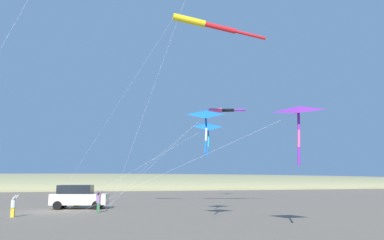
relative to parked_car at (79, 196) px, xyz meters
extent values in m
plane|color=#756654|center=(-2.09, 2.04, -0.95)|extent=(600.00, 600.00, 0.00)
ellipsoid|color=#938E60|center=(52.91, 2.04, -0.95)|extent=(28.00, 240.00, 6.45)
cube|color=beige|center=(-0.02, -0.10, -0.20)|extent=(2.53, 4.55, 0.84)
cube|color=black|center=(0.04, 0.24, 0.56)|extent=(2.03, 2.81, 0.68)
cylinder|color=black|center=(0.66, -1.69, -0.62)|extent=(0.33, 0.69, 0.66)
cylinder|color=black|center=(-1.17, -1.39, -0.62)|extent=(0.33, 0.69, 0.66)
cylinder|color=black|center=(1.14, 1.19, -0.62)|extent=(0.33, 0.69, 0.66)
cylinder|color=black|center=(-0.69, 1.50, -0.62)|extent=(0.33, 0.69, 0.66)
cube|color=orange|center=(2.77, 0.29, -0.77)|extent=(0.60, 0.40, 0.36)
cube|color=white|center=(2.77, 0.29, -0.56)|extent=(0.62, 0.42, 0.06)
cube|color=#3D7F51|center=(-3.77, -1.52, -0.63)|extent=(0.28, 0.19, 0.65)
cylinder|color=#8E6B9E|center=(-3.77, -1.52, -0.03)|extent=(0.37, 0.37, 0.54)
sphere|color=brown|center=(-3.77, -1.52, 0.34)|extent=(0.20, 0.20, 0.20)
cylinder|color=#8E6B9E|center=(-3.86, -1.68, 0.38)|extent=(0.34, 0.17, 0.41)
cylinder|color=#8E6B9E|center=(-3.93, -1.42, 0.38)|extent=(0.34, 0.17, 0.41)
cube|color=gold|center=(-5.82, 3.66, -0.66)|extent=(0.18, 0.25, 0.59)
cylinder|color=silver|center=(-5.82, 3.66, -0.13)|extent=(0.34, 0.34, 0.48)
sphere|color=#A37551|center=(-5.82, 3.66, 0.21)|extent=(0.18, 0.18, 0.18)
cylinder|color=silver|center=(-5.74, 3.51, 0.24)|extent=(0.17, 0.30, 0.37)
cylinder|color=silver|center=(-5.97, 3.59, 0.24)|extent=(0.17, 0.30, 0.37)
cylinder|color=white|center=(-2.68, -5.91, 9.88)|extent=(0.41, 7.22, 21.66)
cylinder|color=yellow|center=(-5.75, -7.61, 13.02)|extent=(0.58, 2.49, 0.89)
cylinder|color=red|center=(-5.81, -10.00, 12.65)|extent=(0.44, 2.47, 0.75)
cylinder|color=red|center=(-5.87, -12.40, 12.27)|extent=(0.30, 2.44, 0.61)
cylinder|color=white|center=(-0.93, -2.08, 6.07)|extent=(9.59, 8.67, 14.04)
pyramid|color=blue|center=(-7.32, -8.55, 4.98)|extent=(1.10, 1.57, 0.64)
cylinder|color=black|center=(-7.27, -8.55, 4.91)|extent=(1.12, 0.19, 0.70)
cylinder|color=blue|center=(-7.28, -8.59, 4.51)|extent=(0.13, 0.18, 0.66)
cylinder|color=#1EB7C6|center=(-7.29, -8.60, 3.86)|extent=(0.17, 0.18, 0.66)
cylinder|color=blue|center=(-7.29, -8.55, 3.20)|extent=(0.17, 0.20, 0.66)
cylinder|color=white|center=(-4.62, -3.85, 1.95)|extent=(5.31, 9.42, 5.81)
pyramid|color=blue|center=(-11.74, -7.16, 5.09)|extent=(1.42, 1.80, 0.64)
cylinder|color=black|center=(-11.69, -7.17, 5.01)|extent=(1.21, 0.40, 0.68)
cylinder|color=blue|center=(-11.71, -7.19, 4.58)|extent=(0.20, 0.19, 0.72)
cylinder|color=white|center=(-11.72, -7.19, 3.87)|extent=(0.19, 0.19, 0.72)
cylinder|color=blue|center=(-11.71, -7.15, 3.16)|extent=(0.18, 0.21, 0.72)
cylinder|color=white|center=(-7.17, -4.23, 2.00)|extent=(9.05, 5.90, 5.91)
pyramid|color=purple|center=(-16.31, -10.37, 4.67)|extent=(2.04, 2.15, 0.53)
cylinder|color=black|center=(-16.28, -10.38, 4.57)|extent=(1.26, 0.97, 0.47)
cylinder|color=purple|center=(-16.30, -10.37, 4.07)|extent=(0.21, 0.21, 0.82)
cylinder|color=#EF4C93|center=(-16.35, -10.32, 3.26)|extent=(0.24, 0.25, 0.83)
cylinder|color=purple|center=(-16.37, -10.27, 2.45)|extent=(0.17, 0.19, 0.82)
cylinder|color=white|center=(-11.47, -5.05, 1.78)|extent=(9.64, 10.67, 5.46)
cylinder|color=#EF4C93|center=(0.94, -11.63, 7.52)|extent=(0.44, 1.22, 0.48)
cylinder|color=black|center=(0.97, -12.82, 7.59)|extent=(0.33, 1.21, 0.37)
cylinder|color=purple|center=(1.00, -14.01, 7.67)|extent=(0.22, 1.20, 0.26)
cylinder|color=white|center=(-0.41, -6.51, 3.22)|extent=(2.67, 9.06, 8.34)
camera|label=1|loc=(-32.53, -1.34, 1.50)|focal=36.51mm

